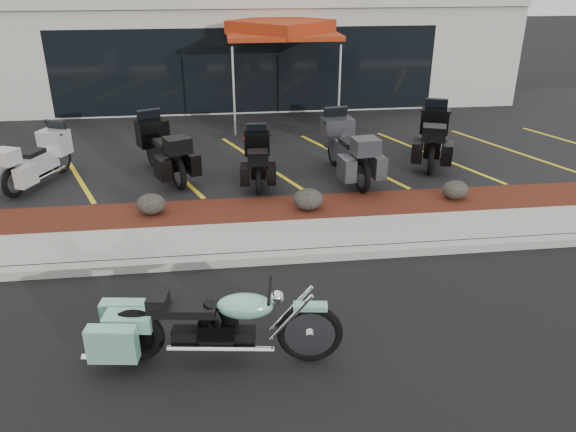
{
  "coord_description": "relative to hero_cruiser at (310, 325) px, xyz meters",
  "views": [
    {
      "loc": [
        -0.93,
        -7.37,
        4.61
      ],
      "look_at": [
        0.13,
        1.2,
        0.69
      ],
      "focal_mm": 35.0,
      "sensor_mm": 36.0,
      "label": 1
    }
  ],
  "objects": [
    {
      "name": "touring_black_front",
      "position": [
        -2.59,
        7.38,
        0.3
      ],
      "size": [
        1.79,
        2.56,
        1.39
      ],
      "primitive_type": null,
      "rotation": [
        0.0,
        0.0,
        1.98
      ],
      "color": "black",
      "rests_on": "upper_lot"
    },
    {
      "name": "boulder_mid",
      "position": [
        0.67,
        4.38,
        -0.17
      ],
      "size": [
        0.6,
        0.5,
        0.42
      ],
      "primitive_type": "ellipsoid",
      "color": "black",
      "rests_on": "mulch_bed"
    },
    {
      "name": "touring_grey",
      "position": [
        1.7,
        6.91,
        0.32
      ],
      "size": [
        1.26,
        2.57,
        1.44
      ],
      "primitive_type": null,
      "rotation": [
        0.0,
        0.0,
        1.7
      ],
      "color": "#2C2D31",
      "rests_on": "upper_lot"
    },
    {
      "name": "boulder_right",
      "position": [
        3.75,
        4.54,
        -0.19
      ],
      "size": [
        0.54,
        0.45,
        0.39
      ],
      "primitive_type": "ellipsoid",
      "color": "black",
      "rests_on": "mulch_bed"
    },
    {
      "name": "mulch_bed",
      "position": [
        -0.04,
        4.53,
        -0.46
      ],
      "size": [
        24.0,
        1.2,
        0.16
      ],
      "primitive_type": "cube",
      "color": "#3E0E0E",
      "rests_on": "ground"
    },
    {
      "name": "upper_lot",
      "position": [
        -0.04,
        9.93,
        -0.47
      ],
      "size": [
        26.0,
        9.6,
        0.15
      ],
      "primitive_type": "cube",
      "color": "black",
      "rests_on": "ground"
    },
    {
      "name": "sidewalk",
      "position": [
        -0.04,
        3.33,
        -0.47
      ],
      "size": [
        24.0,
        1.2,
        0.15
      ],
      "primitive_type": "cube",
      "color": "gray",
      "rests_on": "ground"
    },
    {
      "name": "boulder_left",
      "position": [
        -2.37,
        4.54,
        -0.18
      ],
      "size": [
        0.57,
        0.47,
        0.4
      ],
      "primitive_type": "ellipsoid",
      "color": "black",
      "rests_on": "mulch_bed"
    },
    {
      "name": "touring_black_mid",
      "position": [
        -0.15,
        6.73,
        0.18
      ],
      "size": [
        0.88,
        2.03,
        1.16
      ],
      "primitive_type": null,
      "rotation": [
        0.0,
        0.0,
        1.51
      ],
      "color": "black",
      "rests_on": "upper_lot"
    },
    {
      "name": "dealership_building",
      "position": [
        -0.04,
        16.2,
        1.46
      ],
      "size": [
        18.0,
        8.16,
        4.0
      ],
      "color": "#A19C92",
      "rests_on": "ground"
    },
    {
      "name": "popup_canopy",
      "position": [
        0.92,
        11.29,
        2.28
      ],
      "size": [
        3.32,
        3.32,
        2.94
      ],
      "rotation": [
        0.0,
        0.0,
        -0.05
      ],
      "color": "silver",
      "rests_on": "upper_lot"
    },
    {
      "name": "hero_cruiser",
      "position": [
        0.0,
        0.0,
        0.0
      ],
      "size": [
        3.16,
        1.2,
        1.09
      ],
      "primitive_type": null,
      "rotation": [
        0.0,
        0.0,
        -0.14
      ],
      "color": "#75B7A3",
      "rests_on": "ground"
    },
    {
      "name": "traffic_cone",
      "position": [
        -0.16,
        9.4,
        -0.19
      ],
      "size": [
        0.39,
        0.39,
        0.41
      ],
      "primitive_type": "cone",
      "rotation": [
        0.0,
        0.0,
        -0.15
      ],
      "color": "red",
      "rests_on": "upper_lot"
    },
    {
      "name": "ground",
      "position": [
        -0.04,
        1.73,
        -0.54
      ],
      "size": [
        90.0,
        90.0,
        0.0
      ],
      "primitive_type": "plane",
      "color": "black",
      "rests_on": "ground"
    },
    {
      "name": "touring_black_rear",
      "position": [
        4.39,
        7.61,
        0.3
      ],
      "size": [
        1.73,
        2.57,
        1.4
      ],
      "primitive_type": null,
      "rotation": [
        0.0,
        0.0,
        1.19
      ],
      "color": "black",
      "rests_on": "upper_lot"
    },
    {
      "name": "curb",
      "position": [
        -0.04,
        2.63,
        -0.47
      ],
      "size": [
        24.0,
        0.25,
        0.15
      ],
      "primitive_type": "cube",
      "color": "gray",
      "rests_on": "ground"
    },
    {
      "name": "touring_white",
      "position": [
        -4.64,
        7.2,
        0.23
      ],
      "size": [
        1.6,
        2.29,
        1.25
      ],
      "primitive_type": null,
      "rotation": [
        0.0,
        0.0,
        1.17
      ],
      "color": "#B9B9B5",
      "rests_on": "upper_lot"
    }
  ]
}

